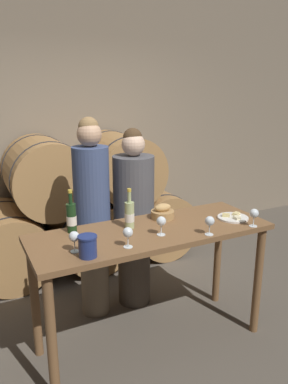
% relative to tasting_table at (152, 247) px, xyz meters
% --- Properties ---
extents(ground_plane, '(10.00, 10.00, 0.00)m').
position_rel_tasting_table_xyz_m(ground_plane, '(0.00, 0.00, -0.81)').
color(ground_plane, '#564F44').
extents(stone_wall_back, '(10.00, 0.12, 3.20)m').
position_rel_tasting_table_xyz_m(stone_wall_back, '(0.00, 2.13, 0.79)').
color(stone_wall_back, gray).
rests_on(stone_wall_back, ground_plane).
extents(barrel_stack, '(2.44, 0.88, 1.45)m').
position_rel_tasting_table_xyz_m(barrel_stack, '(-0.00, 1.56, -0.15)').
color(barrel_stack, '#A87A47').
rests_on(barrel_stack, ground_plane).
extents(tasting_table, '(1.76, 0.63, 0.95)m').
position_rel_tasting_table_xyz_m(tasting_table, '(0.00, 0.00, 0.00)').
color(tasting_table, brown).
rests_on(tasting_table, ground_plane).
extents(person_left, '(0.30, 0.30, 1.71)m').
position_rel_tasting_table_xyz_m(person_left, '(-0.24, 0.60, 0.09)').
color(person_left, '#756651').
rests_on(person_left, ground_plane).
extents(person_right, '(0.36, 0.36, 1.61)m').
position_rel_tasting_table_xyz_m(person_right, '(0.14, 0.60, 0.01)').
color(person_right, '#4C4238').
rests_on(person_right, ground_plane).
extents(wine_bottle_red, '(0.07, 0.07, 0.31)m').
position_rel_tasting_table_xyz_m(wine_bottle_red, '(-0.53, 0.22, 0.25)').
color(wine_bottle_red, '#193819').
rests_on(wine_bottle_red, tasting_table).
extents(wine_bottle_white, '(0.07, 0.07, 0.30)m').
position_rel_tasting_table_xyz_m(wine_bottle_white, '(-0.13, 0.11, 0.24)').
color(wine_bottle_white, '#ADBC7F').
rests_on(wine_bottle_white, tasting_table).
extents(blue_crock, '(0.12, 0.12, 0.14)m').
position_rel_tasting_table_xyz_m(blue_crock, '(-0.55, -0.22, 0.21)').
color(blue_crock, navy).
rests_on(blue_crock, tasting_table).
extents(bread_basket, '(0.18, 0.18, 0.12)m').
position_rel_tasting_table_xyz_m(bread_basket, '(0.19, 0.18, 0.18)').
color(bread_basket, '#A87F4C').
rests_on(bread_basket, tasting_table).
extents(cheese_plate, '(0.24, 0.24, 0.04)m').
position_rel_tasting_table_xyz_m(cheese_plate, '(0.68, -0.08, 0.15)').
color(cheese_plate, white).
rests_on(cheese_plate, tasting_table).
extents(wine_glass_far_left, '(0.07, 0.07, 0.14)m').
position_rel_tasting_table_xyz_m(wine_glass_far_left, '(-0.61, -0.11, 0.23)').
color(wine_glass_far_left, white).
rests_on(wine_glass_far_left, tasting_table).
extents(wine_glass_left, '(0.07, 0.07, 0.14)m').
position_rel_tasting_table_xyz_m(wine_glass_left, '(-0.28, -0.20, 0.23)').
color(wine_glass_left, white).
rests_on(wine_glass_left, tasting_table).
extents(wine_glass_center, '(0.07, 0.07, 0.14)m').
position_rel_tasting_table_xyz_m(wine_glass_center, '(0.01, -0.12, 0.23)').
color(wine_glass_center, white).
rests_on(wine_glass_center, tasting_table).
extents(wine_glass_right, '(0.07, 0.07, 0.14)m').
position_rel_tasting_table_xyz_m(wine_glass_right, '(0.31, -0.27, 0.23)').
color(wine_glass_right, white).
rests_on(wine_glass_right, tasting_table).
extents(wine_glass_far_right, '(0.07, 0.07, 0.14)m').
position_rel_tasting_table_xyz_m(wine_glass_far_right, '(0.70, -0.28, 0.23)').
color(wine_glass_far_right, white).
rests_on(wine_glass_far_right, tasting_table).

